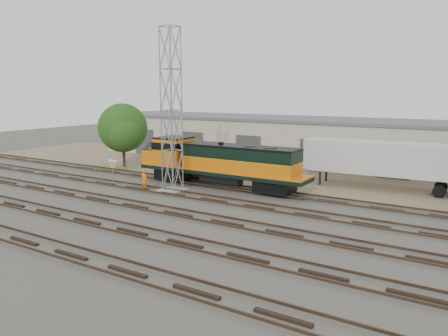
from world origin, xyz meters
The scene contains 11 objects.
ground centered at (0.00, 0.00, 0.00)m, with size 140.00×140.00×0.00m, color #47423A.
dirt_strip centered at (0.00, 15.00, 0.01)m, with size 80.00×16.00×0.02m, color #726047.
tracks centered at (0.00, -3.00, 0.08)m, with size 80.00×20.40×0.28m.
warehouse centered at (0.04, 22.98, 2.65)m, with size 58.40×10.40×5.30m.
locomotive centered at (-2.44, 6.00, 2.27)m, with size 16.38×2.87×3.94m.
signal_tower centered at (-4.79, 2.50, 6.64)m, with size 2.01×2.01×13.58m.
sign_post centered at (-10.94, 1.56, 1.69)m, with size 0.99×0.08×2.42m.
worker centered at (-6.99, 1.36, 0.94)m, with size 0.69×0.45×1.88m, color orange.
semi_trailer centered at (10.41, 12.89, 2.60)m, with size 13.57×3.39×4.14m.
tree_west centered at (-16.90, 9.04, 4.26)m, with size 5.72×5.45×7.13m.
tree_mid centered at (-6.62, 8.43, 1.70)m, with size 4.29×4.08×4.08m.
Camera 1 is at (18.16, -26.06, 8.49)m, focal length 35.00 mm.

